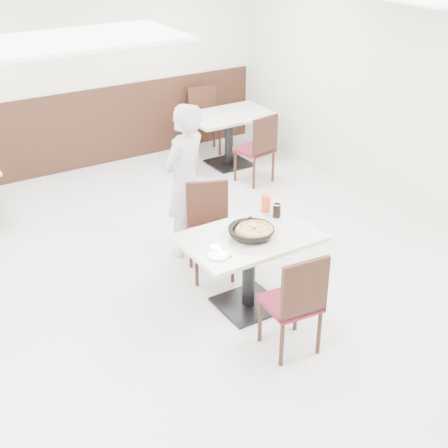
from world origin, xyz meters
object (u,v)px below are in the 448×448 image
pizza_pan (251,232)px  chair_far (211,233)px  cola_glass (277,211)px  red_cup (266,204)px  main_table (249,272)px  chair_near (291,301)px  bg_table_right (229,139)px  pizza (255,231)px  bg_chair_right_near (255,148)px  bg_chair_right_far (205,122)px  side_plate (218,255)px  diner_person (185,182)px

pizza_pan → chair_far: bearing=90.7°
cola_glass → red_cup: size_ratio=0.81×
main_table → chair_near: 0.70m
chair_near → bg_table_right: size_ratio=0.79×
pizza → cola_glass: bearing=28.7°
red_cup → bg_table_right: bearing=64.2°
bg_chair_right_near → bg_chair_right_far: (-0.00, 1.29, 0.00)m
pizza_pan → bg_table_right: 3.59m
chair_far → side_plate: size_ratio=5.12×
main_table → side_plate: size_ratio=6.47×
bg_chair_right_near → side_plate: bearing=-139.8°
red_cup → diner_person: bearing=114.2°
side_plate → diner_person: diner_person is taller
chair_far → pizza: (0.03, -0.70, 0.34)m
pizza_pan → bg_table_right: bearing=60.7°
red_cup → pizza_pan: bearing=-139.5°
chair_near → bg_chair_right_near: 3.54m
chair_near → red_cup: size_ratio=5.94×
cola_glass → bg_chair_right_near: (1.28, 2.22, -0.34)m
cola_glass → chair_near: bearing=-118.9°
pizza_pan → bg_table_right: pizza_pan is taller
red_cup → chair_far: bearing=141.3°
diner_person → main_table: bearing=66.7°
cola_glass → red_cup: bearing=95.8°
pizza → red_cup: bearing=44.0°
bg_chair_right_near → chair_near: bearing=-129.6°
side_plate → bg_table_right: bearing=56.3°
main_table → pizza_pan: pizza_pan is taller
pizza_pan → side_plate: (-0.42, -0.13, -0.03)m
cola_glass → diner_person: (-0.41, 1.03, 0.01)m
red_cup → bg_table_right: size_ratio=0.13×
bg_table_right → pizza: bearing=-118.8°
chair_near → red_cup: 1.17m
pizza_pan → diner_person: size_ratio=0.23×
side_plate → bg_chair_right_near: 3.33m
chair_near → cola_glass: (0.47, 0.86, 0.34)m
pizza_pan → pizza: (0.02, -0.02, 0.02)m
bg_chair_right_far → bg_table_right: bearing=111.6°
pizza → diner_person: bearing=90.5°
diner_person → red_cup: bearing=91.5°
bg_chair_right_near → red_cup: bearing=-132.1°
chair_far → diner_person: bearing=-71.8°
cola_glass → bg_chair_right_far: (1.28, 3.51, -0.34)m
main_table → chair_near: size_ratio=1.26×
pizza_pan → red_cup: (0.41, 0.35, 0.04)m
pizza_pan → bg_chair_right_near: bearing=54.8°
side_plate → diner_person: 1.43m
bg_chair_right_far → side_plate: bearing=78.8°
chair_far → main_table: bearing=110.6°
chair_far → bg_table_right: bearing=-105.7°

